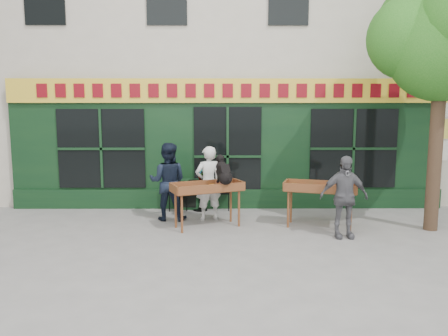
# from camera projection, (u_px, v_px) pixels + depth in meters

# --- Properties ---
(ground) EXTENTS (80.00, 80.00, 0.00)m
(ground) POSITION_uv_depth(u_px,v_px,m) (229.00, 234.00, 8.98)
(ground) COLOR slate
(ground) RESTS_ON ground
(building) EXTENTS (14.00, 7.26, 10.00)m
(building) POSITION_uv_depth(u_px,v_px,m) (226.00, 34.00, 14.22)
(building) COLOR beige
(building) RESTS_ON ground
(street_tree) EXTENTS (3.05, 2.90, 5.60)m
(street_tree) POSITION_uv_depth(u_px,v_px,m) (444.00, 31.00, 8.80)
(street_tree) COLOR #382619
(street_tree) RESTS_ON ground
(book_cart_center) EXTENTS (1.62, 1.15, 0.99)m
(book_cart_center) POSITION_uv_depth(u_px,v_px,m) (207.00, 190.00, 9.40)
(book_cart_center) COLOR brown
(book_cart_center) RESTS_ON ground
(dog) EXTENTS (0.55, 0.68, 0.60)m
(dog) POSITION_uv_depth(u_px,v_px,m) (224.00, 169.00, 9.28)
(dog) COLOR black
(dog) RESTS_ON book_cart_center
(woman) EXTENTS (0.73, 0.62, 1.71)m
(woman) POSITION_uv_depth(u_px,v_px,m) (208.00, 183.00, 10.03)
(woman) COLOR silver
(woman) RESTS_ON ground
(book_cart_right) EXTENTS (1.61, 1.02, 0.99)m
(book_cart_right) POSITION_uv_depth(u_px,v_px,m) (320.00, 190.00, 9.39)
(book_cart_right) COLOR brown
(book_cart_right) RESTS_ON ground
(man_right) EXTENTS (0.99, 0.46, 1.65)m
(man_right) POSITION_uv_depth(u_px,v_px,m) (344.00, 197.00, 8.65)
(man_right) COLOR #545459
(man_right) RESTS_ON ground
(bistro_table) EXTENTS (0.60, 0.60, 0.76)m
(bistro_table) POSITION_uv_depth(u_px,v_px,m) (200.00, 189.00, 10.97)
(bistro_table) COLOR black
(bistro_table) RESTS_ON ground
(bistro_chair_left) EXTENTS (0.51, 0.51, 0.95)m
(bistro_chair_left) POSITION_uv_depth(u_px,v_px,m) (175.00, 189.00, 10.92)
(bistro_chair_left) COLOR black
(bistro_chair_left) RESTS_ON ground
(bistro_chair_right) EXTENTS (0.40, 0.40, 0.95)m
(bistro_chair_right) POSITION_uv_depth(u_px,v_px,m) (225.00, 188.00, 11.03)
(bistro_chair_right) COLOR black
(bistro_chair_right) RESTS_ON ground
(potted_plant) EXTENTS (0.20, 0.17, 0.32)m
(potted_plant) POSITION_uv_depth(u_px,v_px,m) (200.00, 174.00, 10.92)
(potted_plant) COLOR gray
(potted_plant) RESTS_ON bistro_table
(man_left) EXTENTS (0.92, 0.74, 1.79)m
(man_left) POSITION_uv_depth(u_px,v_px,m) (168.00, 182.00, 10.03)
(man_left) COLOR black
(man_left) RESTS_ON ground
(chalkboard) EXTENTS (0.58, 0.25, 0.79)m
(chalkboard) POSITION_uv_depth(u_px,v_px,m) (187.00, 194.00, 11.09)
(chalkboard) COLOR black
(chalkboard) RESTS_ON ground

